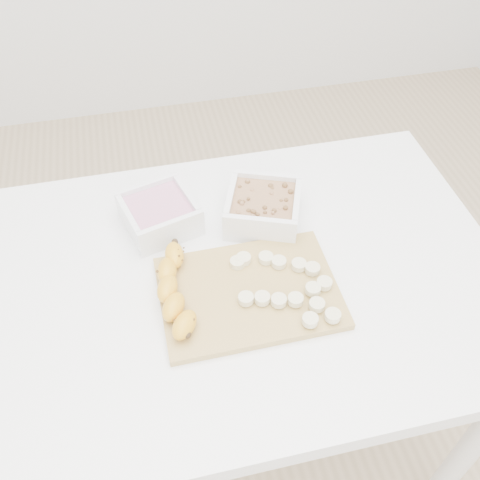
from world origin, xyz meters
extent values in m
plane|color=#C6AD89|center=(0.00, 0.00, 0.00)|extent=(3.50, 3.50, 0.00)
cube|color=white|center=(0.00, 0.00, 0.73)|extent=(1.00, 0.70, 0.04)
cylinder|color=white|center=(0.44, -0.29, 0.35)|extent=(0.05, 0.05, 0.71)
cylinder|color=white|center=(-0.44, 0.29, 0.35)|extent=(0.05, 0.05, 0.71)
cylinder|color=white|center=(0.44, 0.29, 0.35)|extent=(0.05, 0.05, 0.71)
cube|color=white|center=(-0.14, 0.16, 0.78)|extent=(0.17, 0.17, 0.06)
cube|color=#C7819E|center=(-0.14, 0.16, 0.78)|extent=(0.14, 0.14, 0.04)
cube|color=white|center=(0.07, 0.13, 0.78)|extent=(0.19, 0.19, 0.07)
cube|color=#8F6645|center=(0.07, 0.13, 0.79)|extent=(0.16, 0.16, 0.04)
cube|color=tan|center=(0.00, -0.05, 0.76)|extent=(0.32, 0.23, 0.01)
cylinder|color=beige|center=(-0.01, 0.01, 0.77)|extent=(0.03, 0.03, 0.01)
cylinder|color=beige|center=(0.00, 0.02, 0.77)|extent=(0.03, 0.03, 0.01)
cylinder|color=beige|center=(0.05, 0.01, 0.77)|extent=(0.03, 0.03, 0.01)
cylinder|color=beige|center=(0.07, -0.01, 0.77)|extent=(0.03, 0.03, 0.01)
cylinder|color=beige|center=(0.10, -0.02, 0.77)|extent=(0.03, 0.03, 0.01)
cylinder|color=beige|center=(0.12, -0.04, 0.77)|extent=(0.03, 0.03, 0.01)
cylinder|color=beige|center=(0.13, -0.07, 0.77)|extent=(0.03, 0.03, 0.01)
cylinder|color=beige|center=(-0.01, -0.08, 0.77)|extent=(0.03, 0.03, 0.01)
cylinder|color=beige|center=(0.01, -0.08, 0.77)|extent=(0.03, 0.03, 0.01)
cylinder|color=beige|center=(0.04, -0.09, 0.78)|extent=(0.03, 0.03, 0.01)
cylinder|color=beige|center=(0.07, -0.10, 0.78)|extent=(0.03, 0.03, 0.01)
cylinder|color=beige|center=(0.10, -0.12, 0.78)|extent=(0.03, 0.03, 0.01)
cylinder|color=beige|center=(0.12, -0.15, 0.78)|extent=(0.03, 0.03, 0.01)
cylinder|color=beige|center=(0.08, -0.15, 0.78)|extent=(0.03, 0.03, 0.01)
cylinder|color=beige|center=(0.11, -0.09, 0.78)|extent=(0.03, 0.03, 0.01)
camera|label=1|loc=(-0.15, -0.62, 1.54)|focal=40.00mm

